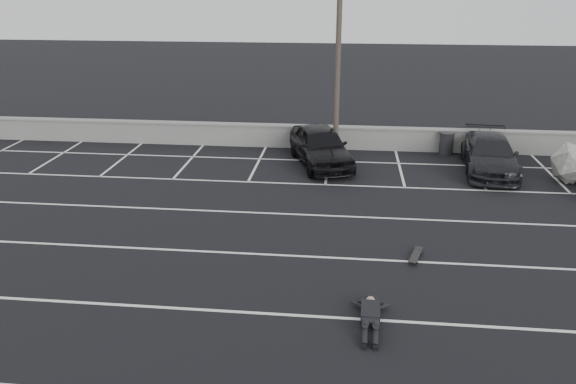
# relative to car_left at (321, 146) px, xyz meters

# --- Properties ---
(ground) EXTENTS (120.00, 120.00, 0.00)m
(ground) POSITION_rel_car_left_xyz_m (-0.67, -11.51, -0.82)
(ground) COLOR black
(ground) RESTS_ON ground
(seawall) EXTENTS (50.00, 0.45, 1.06)m
(seawall) POSITION_rel_car_left_xyz_m (-0.67, 2.49, -0.27)
(seawall) COLOR gray
(seawall) RESTS_ON ground
(stall_lines) EXTENTS (36.00, 20.05, 0.01)m
(stall_lines) POSITION_rel_car_left_xyz_m (-0.76, -7.10, -0.81)
(stall_lines) COLOR silver
(stall_lines) RESTS_ON ground
(car_left) EXTENTS (3.35, 5.16, 1.63)m
(car_left) POSITION_rel_car_left_xyz_m (0.00, 0.00, 0.00)
(car_left) COLOR black
(car_left) RESTS_ON ground
(car_right) EXTENTS (2.47, 5.08, 1.42)m
(car_right) POSITION_rel_car_left_xyz_m (6.88, -0.17, -0.10)
(car_right) COLOR black
(car_right) RESTS_ON ground
(utility_pole) EXTENTS (1.17, 0.23, 8.77)m
(utility_pole) POSITION_rel_car_left_xyz_m (0.58, 1.69, 3.63)
(utility_pole) COLOR #4C4238
(utility_pole) RESTS_ON ground
(trash_bin) EXTENTS (0.86, 0.86, 1.01)m
(trash_bin) POSITION_rel_car_left_xyz_m (5.52, 2.09, -0.30)
(trash_bin) COLOR #29292C
(trash_bin) RESTS_ON ground
(person) EXTENTS (1.13, 2.48, 0.48)m
(person) POSITION_rel_car_left_xyz_m (1.75, -11.40, -0.58)
(person) COLOR black
(person) RESTS_ON ground
(skateboard) EXTENTS (0.46, 0.88, 0.10)m
(skateboard) POSITION_rel_car_left_xyz_m (3.11, -8.30, -0.74)
(skateboard) COLOR black
(skateboard) RESTS_ON ground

